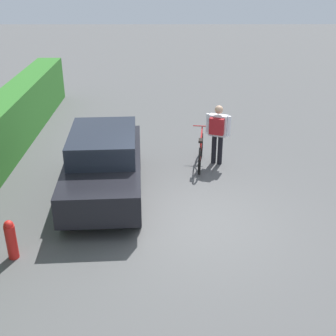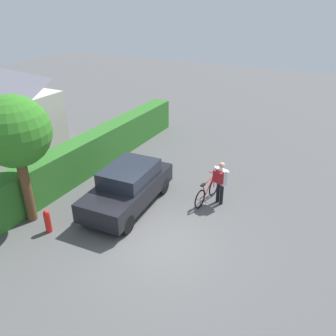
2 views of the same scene
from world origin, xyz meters
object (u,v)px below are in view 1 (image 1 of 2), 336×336
at_px(bicycle, 201,152).
at_px(person_rider, 218,130).
at_px(parked_car_near, 104,163).
at_px(fire_hydrant, 11,239).

relative_size(bicycle, person_rider, 1.06).
bearing_deg(person_rider, bicycle, 100.70).
bearing_deg(parked_car_near, person_rider, -59.44).
relative_size(parked_car_near, fire_hydrant, 5.06).
xyz_separation_m(parked_car_near, person_rider, (1.66, -2.82, 0.21)).
bearing_deg(bicycle, parked_car_near, 123.59).
height_order(parked_car_near, person_rider, person_rider).
distance_m(bicycle, fire_hydrant, 5.59).
distance_m(parked_car_near, person_rider, 3.28).
bearing_deg(parked_car_near, fire_hydrant, 150.33).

